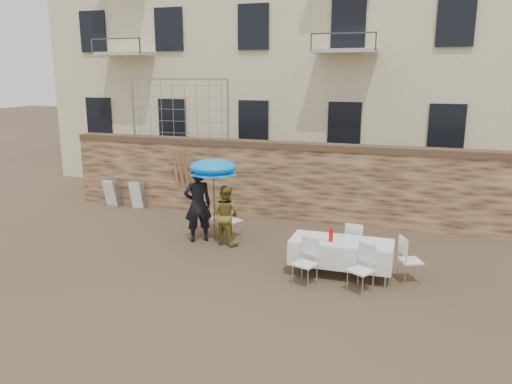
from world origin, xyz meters
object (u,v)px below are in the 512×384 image
(soda_bottle, at_px, (331,235))
(table_chair_front_left, at_px, (305,263))
(table_chair_front_right, at_px, (361,269))
(table_chair_side, at_px, (410,259))
(chair_stack_right, at_px, (140,193))
(couple_chair_right, at_px, (232,219))
(couple_chair_left, at_px, (207,217))
(man_suit, at_px, (198,205))
(woman_dress, at_px, (226,215))
(table_chair_back, at_px, (355,243))
(chair_stack_left, at_px, (115,191))
(banquet_table, at_px, (341,242))
(umbrella, at_px, (213,169))

(soda_bottle, relative_size, table_chair_front_left, 0.27)
(table_chair_front_right, xyz_separation_m, table_chair_side, (0.90, 0.85, 0.00))
(table_chair_front_left, height_order, table_chair_side, same)
(chair_stack_right, bearing_deg, table_chair_front_left, -33.80)
(couple_chair_right, distance_m, table_chair_front_right, 4.30)
(couple_chair_left, bearing_deg, table_chair_front_right, 156.05)
(man_suit, relative_size, soda_bottle, 7.35)
(woman_dress, bearing_deg, chair_stack_right, -17.31)
(soda_bottle, distance_m, table_chair_front_left, 0.84)
(table_chair_back, height_order, table_chair_side, same)
(man_suit, bearing_deg, chair_stack_left, -66.92)
(woman_dress, height_order, banquet_table, woman_dress)
(umbrella, distance_m, chair_stack_left, 5.21)
(banquet_table, bearing_deg, woman_dress, 160.50)
(banquet_table, height_order, table_chair_side, table_chair_side)
(table_chair_side, distance_m, chair_stack_right, 8.99)
(couple_chair_right, bearing_deg, soda_bottle, 173.72)
(man_suit, distance_m, umbrella, 1.00)
(woman_dress, distance_m, umbrella, 1.17)
(table_chair_side, bearing_deg, umbrella, 52.07)
(soda_bottle, xyz_separation_m, chair_stack_left, (-7.63, 3.64, -0.45))
(soda_bottle, bearing_deg, banquet_table, 36.87)
(man_suit, distance_m, woman_dress, 0.78)
(couple_chair_left, distance_m, chair_stack_left, 4.46)
(table_chair_front_right, bearing_deg, woman_dress, -177.48)
(woman_dress, bearing_deg, banquet_table, 174.94)
(umbrella, bearing_deg, woman_dress, -15.95)
(table_chair_side, bearing_deg, man_suit, 54.08)
(couple_chair_right, relative_size, soda_bottle, 3.69)
(woman_dress, distance_m, soda_bottle, 3.09)
(chair_stack_left, distance_m, chair_stack_right, 0.90)
(umbrella, xyz_separation_m, couple_chair_right, (0.30, 0.45, -1.39))
(table_chair_back, height_order, chair_stack_left, table_chair_back)
(umbrella, height_order, banquet_table, umbrella)
(chair_stack_left, relative_size, chair_stack_right, 1.00)
(umbrella, xyz_separation_m, table_chair_side, (4.78, -1.07, -1.39))
(woman_dress, bearing_deg, table_chair_back, -170.40)
(table_chair_side, relative_size, chair_stack_left, 1.04)
(table_chair_back, bearing_deg, banquet_table, 83.76)
(chair_stack_right, bearing_deg, couple_chair_left, -30.61)
(man_suit, height_order, umbrella, umbrella)
(couple_chair_left, relative_size, chair_stack_right, 1.04)
(banquet_table, height_order, table_chair_back, table_chair_back)
(couple_chair_right, relative_size, table_chair_back, 1.00)
(chair_stack_left, bearing_deg, man_suit, -30.79)
(soda_bottle, bearing_deg, couple_chair_left, 153.65)
(chair_stack_right, bearing_deg, umbrella, -33.10)
(couple_chair_right, height_order, table_chair_front_left, same)
(table_chair_front_left, distance_m, chair_stack_right, 7.62)
(table_chair_front_right, xyz_separation_m, chair_stack_right, (-7.43, 4.24, -0.02))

